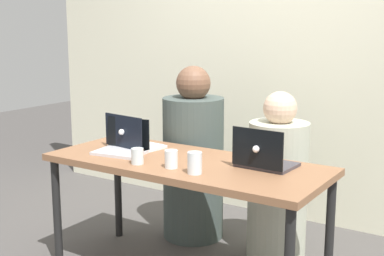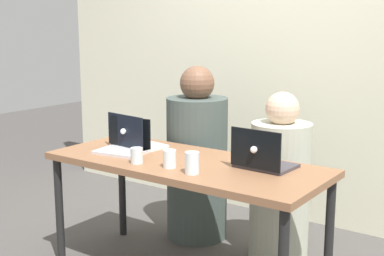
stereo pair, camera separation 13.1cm
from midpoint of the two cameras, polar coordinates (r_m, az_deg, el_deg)
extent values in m
cube|color=beige|center=(4.16, 8.82, 6.51)|extent=(4.50, 0.10, 2.35)
cube|color=brown|center=(3.07, -1.91, -3.87)|extent=(1.64, 0.67, 0.04)
cylinder|color=black|center=(3.47, -15.27, -8.78)|extent=(0.05, 0.05, 0.69)
cylinder|color=black|center=(3.85, -8.88, -6.51)|extent=(0.05, 0.05, 0.69)
cylinder|color=black|center=(3.10, 13.27, -11.13)|extent=(0.05, 0.05, 0.69)
cylinder|color=#414C48|center=(3.76, -0.87, -4.32)|extent=(0.43, 0.43, 1.00)
sphere|color=brown|center=(3.65, -0.89, 4.80)|extent=(0.24, 0.24, 0.24)
cylinder|color=#B2B6A1|center=(3.48, 8.03, -6.67)|extent=(0.42, 0.42, 0.89)
sphere|color=beige|center=(3.35, 8.28, 2.09)|extent=(0.21, 0.21, 0.21)
cube|color=#3A363E|center=(2.97, 6.77, -3.90)|extent=(0.31, 0.24, 0.02)
cube|color=black|center=(2.84, 5.66, -2.20)|extent=(0.30, 0.02, 0.21)
sphere|color=white|center=(2.83, 5.52, -2.26)|extent=(0.04, 0.04, 0.04)
cube|color=silver|center=(3.41, -6.96, -1.91)|extent=(0.35, 0.26, 0.02)
cube|color=black|center=(3.32, -8.47, -0.39)|extent=(0.32, 0.05, 0.20)
sphere|color=white|center=(3.31, -8.66, -0.43)|extent=(0.04, 0.04, 0.04)
cube|color=silver|center=(3.26, -8.89, -2.60)|extent=(0.32, 0.24, 0.02)
cube|color=black|center=(3.32, -7.92, -0.51)|extent=(0.29, 0.05, 0.19)
sphere|color=white|center=(3.33, -7.80, -0.47)|extent=(0.03, 0.03, 0.03)
cylinder|color=silver|center=(3.01, -7.09, -3.00)|extent=(0.07, 0.07, 0.09)
cylinder|color=silver|center=(3.01, -7.08, -3.37)|extent=(0.06, 0.06, 0.05)
cylinder|color=white|center=(2.79, -1.06, -3.75)|extent=(0.08, 0.08, 0.12)
cylinder|color=silver|center=(2.80, -1.06, -4.27)|extent=(0.07, 0.07, 0.06)
cylinder|color=white|center=(2.91, -3.52, -3.33)|extent=(0.07, 0.07, 0.10)
cylinder|color=silver|center=(2.92, -3.52, -3.75)|extent=(0.06, 0.06, 0.05)
camera|label=1|loc=(0.07, -91.22, -0.24)|focal=50.00mm
camera|label=2|loc=(0.07, 88.78, 0.24)|focal=50.00mm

